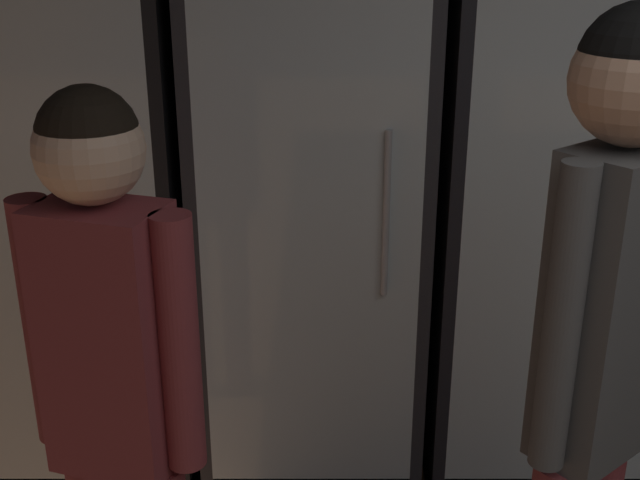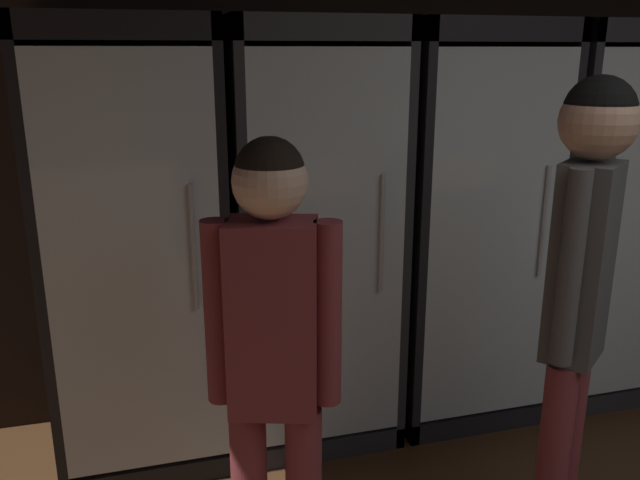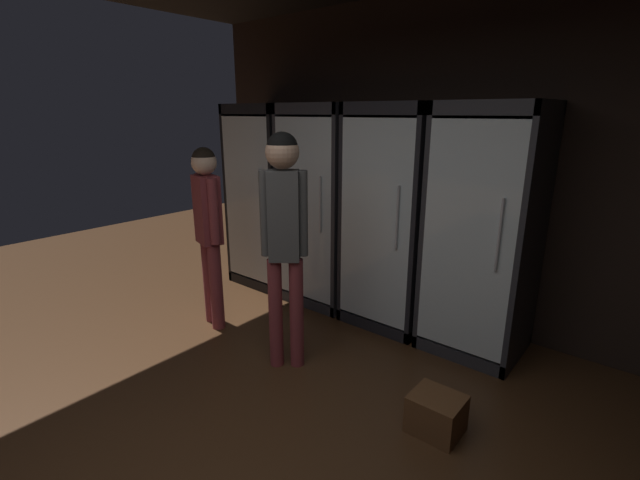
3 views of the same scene
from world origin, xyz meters
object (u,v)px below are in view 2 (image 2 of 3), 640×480
cooler_center (248,267)px  cooler_far_right (406,247)px  shopper_near (275,312)px  cooler_left (136,282)px  cooler_right (336,256)px

cooler_center → cooler_far_right: size_ratio=1.00×
cooler_far_right → shopper_near: 2.20m
cooler_far_right → cooler_center: bearing=180.0°
cooler_center → cooler_far_right: (1.63, -0.00, -0.01)m
cooler_left → cooler_center: 0.82m
cooler_center → cooler_right: 0.82m
cooler_right → cooler_far_right: size_ratio=1.00×
cooler_right → shopper_near: 1.53m
cooler_far_right → shopper_near: size_ratio=1.25×
cooler_right → cooler_far_right: (0.82, 0.00, -0.01)m
cooler_far_right → shopper_near: (-1.94, -1.03, -0.00)m
cooler_left → cooler_far_right: size_ratio=1.00×
cooler_left → cooler_far_right: bearing=0.0°
cooler_left → cooler_far_right: (2.45, 0.00, -0.01)m
cooler_left → shopper_near: size_ratio=1.25×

